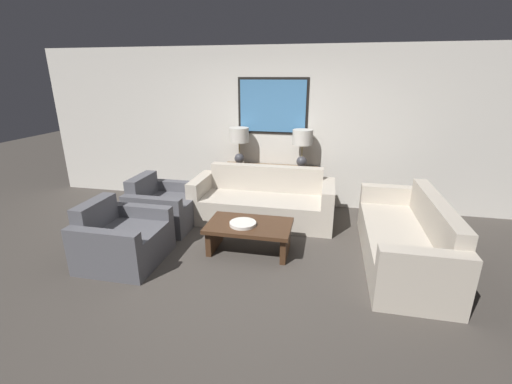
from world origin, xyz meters
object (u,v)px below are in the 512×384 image
(table_lamp_right, at_px, (302,142))
(decorative_bowl, at_px, (243,224))
(console_table, at_px, (270,186))
(table_lamp_left, at_px, (239,139))
(couch_by_side, at_px, (406,240))
(armchair_near_camera, at_px, (122,240))
(coffee_table, at_px, (249,231))
(couch_by_back_wall, at_px, (263,203))
(armchair_near_back_wall, at_px, (163,208))

(table_lamp_right, distance_m, decorative_bowl, 1.97)
(console_table, distance_m, table_lamp_left, 0.96)
(console_table, distance_m, couch_by_side, 2.47)
(couch_by_side, height_order, armchair_near_camera, couch_by_side)
(coffee_table, relative_size, decorative_bowl, 3.18)
(table_lamp_right, height_order, armchair_near_camera, table_lamp_right)
(coffee_table, bearing_deg, console_table, 90.84)
(table_lamp_left, height_order, armchair_near_camera, table_lamp_left)
(couch_by_back_wall, xyz_separation_m, couch_by_side, (1.95, -0.90, 0.00))
(console_table, distance_m, coffee_table, 1.67)
(table_lamp_right, xyz_separation_m, couch_by_back_wall, (-0.53, -0.62, -0.88))
(couch_by_side, distance_m, coffee_table, 1.93)
(console_table, distance_m, armchair_near_back_wall, 1.83)
(console_table, bearing_deg, armchair_near_back_wall, -142.21)
(console_table, distance_m, table_lamp_right, 0.96)
(table_lamp_right, height_order, decorative_bowl, table_lamp_right)
(couch_by_side, bearing_deg, table_lamp_left, 148.52)
(console_table, height_order, coffee_table, console_table)
(console_table, bearing_deg, couch_by_back_wall, -90.00)
(couch_by_side, bearing_deg, decorative_bowl, -174.15)
(couch_by_side, xyz_separation_m, coffee_table, (-1.92, -0.15, -0.00))
(coffee_table, bearing_deg, couch_by_back_wall, 91.33)
(table_lamp_right, xyz_separation_m, armchair_near_back_wall, (-1.98, -1.12, -0.89))
(armchair_near_back_wall, bearing_deg, armchair_near_camera, -90.00)
(couch_by_side, bearing_deg, console_table, 142.07)
(table_lamp_right, distance_m, couch_by_side, 2.26)
(table_lamp_right, bearing_deg, console_table, 180.00)
(couch_by_side, relative_size, decorative_bowl, 6.42)
(table_lamp_left, xyz_separation_m, armchair_near_back_wall, (-0.91, -1.12, -0.89))
(couch_by_side, bearing_deg, table_lamp_right, 133.01)
(decorative_bowl, bearing_deg, couch_by_back_wall, 87.70)
(couch_by_side, relative_size, armchair_near_back_wall, 2.33)
(console_table, height_order, armchair_near_camera, armchair_near_camera)
(table_lamp_right, distance_m, armchair_near_camera, 3.10)
(couch_by_back_wall, relative_size, decorative_bowl, 6.42)
(table_lamp_left, bearing_deg, coffee_table, -71.56)
(decorative_bowl, relative_size, armchair_near_back_wall, 0.36)
(decorative_bowl, bearing_deg, coffee_table, 38.24)
(decorative_bowl, xyz_separation_m, armchair_near_camera, (-1.40, -0.49, -0.13))
(console_table, height_order, couch_by_back_wall, couch_by_back_wall)
(couch_by_back_wall, relative_size, armchair_near_back_wall, 2.33)
(table_lamp_right, xyz_separation_m, coffee_table, (-0.51, -1.67, -0.88))
(armchair_near_back_wall, distance_m, armchair_near_camera, 1.10)
(console_table, xyz_separation_m, armchair_near_back_wall, (-1.44, -1.12, -0.09))
(coffee_table, distance_m, decorative_bowl, 0.15)
(table_lamp_left, distance_m, couch_by_back_wall, 1.20)
(coffee_table, height_order, decorative_bowl, decorative_bowl)
(couch_by_back_wall, height_order, coffee_table, couch_by_back_wall)
(decorative_bowl, bearing_deg, armchair_near_camera, -160.55)
(decorative_bowl, relative_size, armchair_near_camera, 0.36)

